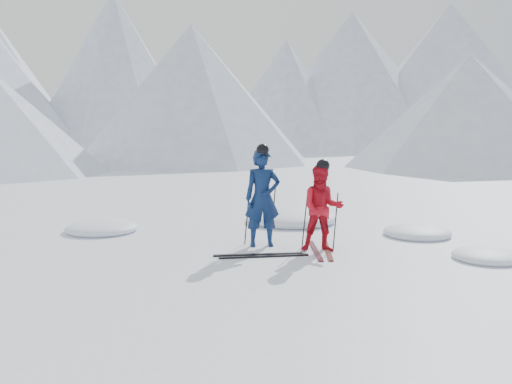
{
  "coord_description": "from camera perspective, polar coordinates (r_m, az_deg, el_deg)",
  "views": [
    {
      "loc": [
        -2.46,
        -10.43,
        2.45
      ],
      "look_at": [
        -1.65,
        0.5,
        1.1
      ],
      "focal_mm": 38.0,
      "sensor_mm": 36.0,
      "label": 1
    }
  ],
  "objects": [
    {
      "name": "ski_loose_a",
      "position": [
        10.34,
        0.22,
        -6.6
      ],
      "size": [
        1.7,
        0.16,
        0.03
      ],
      "primitive_type": "cube",
      "rotation": [
        0.0,
        0.0,
        1.61
      ],
      "color": "black",
      "rests_on": "ground"
    },
    {
      "name": "skier_blue",
      "position": [
        10.96,
        0.69,
        -0.64
      ],
      "size": [
        0.75,
        0.52,
        1.98
      ],
      "primitive_type": "imported",
      "rotation": [
        0.0,
        0.0,
        0.07
      ],
      "color": "#0C1F48",
      "rests_on": "ground"
    },
    {
      "name": "mountain_range",
      "position": [
        46.66,
        6.0,
        12.23
      ],
      "size": [
        106.15,
        62.94,
        15.53
      ],
      "color": "#B2BCD1",
      "rests_on": "ground"
    },
    {
      "name": "snow_lumps",
      "position": [
        12.98,
        2.91,
        -3.87
      ],
      "size": [
        9.08,
        5.85,
        0.5
      ],
      "color": "white",
      "rests_on": "ground"
    },
    {
      "name": "ski_worn_left",
      "position": [
        10.72,
        6.29,
        -6.14
      ],
      "size": [
        0.19,
        1.7,
        0.03
      ],
      "primitive_type": "cube",
      "rotation": [
        0.0,
        0.0,
        -0.06
      ],
      "color": "black",
      "rests_on": "ground"
    },
    {
      "name": "pole_red_right",
      "position": [
        10.84,
        8.37,
        -3.06
      ],
      "size": [
        0.11,
        0.08,
        1.13
      ],
      "primitive_type": "cylinder",
      "rotation": [
        -0.05,
        0.08,
        0.0
      ],
      "color": "black",
      "rests_on": "ground"
    },
    {
      "name": "ski_loose_b",
      "position": [
        10.2,
        0.85,
        -6.79
      ],
      "size": [
        1.7,
        0.22,
        0.03
      ],
      "primitive_type": "cube",
      "rotation": [
        0.0,
        0.0,
        1.65
      ],
      "color": "black",
      "rests_on": "ground"
    },
    {
      "name": "pole_red_left",
      "position": [
        10.82,
        5.15,
        -3.03
      ],
      "size": [
        0.11,
        0.09,
        1.13
      ],
      "primitive_type": "cylinder",
      "rotation": [
        0.06,
        0.08,
        0.0
      ],
      "color": "black",
      "rests_on": "ground"
    },
    {
      "name": "pole_blue_right",
      "position": [
        11.28,
        1.84,
        -2.12
      ],
      "size": [
        0.13,
        0.08,
        1.32
      ],
      "primitive_type": "cylinder",
      "rotation": [
        -0.04,
        0.08,
        0.0
      ],
      "color": "black",
      "rests_on": "ground"
    },
    {
      "name": "ski_worn_right",
      "position": [
        10.77,
        7.56,
        -6.1
      ],
      "size": [
        0.31,
        1.7,
        0.03
      ],
      "primitive_type": "cube",
      "rotation": [
        0.0,
        0.0,
        -0.13
      ],
      "color": "black",
      "rests_on": "ground"
    },
    {
      "name": "ground",
      "position": [
        10.99,
        8.86,
        -5.94
      ],
      "size": [
        160.0,
        160.0,
        0.0
      ],
      "primitive_type": "plane",
      "color": "white",
      "rests_on": "ground"
    },
    {
      "name": "skier_red",
      "position": [
        10.59,
        6.99,
        -1.72
      ],
      "size": [
        0.88,
        0.72,
        1.7
      ],
      "primitive_type": "imported",
      "rotation": [
        0.0,
        0.0,
        -0.1
      ],
      "color": "red",
      "rests_on": "ground"
    },
    {
      "name": "pole_blue_left",
      "position": [
        11.13,
        -0.92,
        -2.23
      ],
      "size": [
        0.13,
        0.09,
        1.32
      ],
      "primitive_type": "cylinder",
      "rotation": [
        0.05,
        0.08,
        0.0
      ],
      "color": "black",
      "rests_on": "ground"
    }
  ]
}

